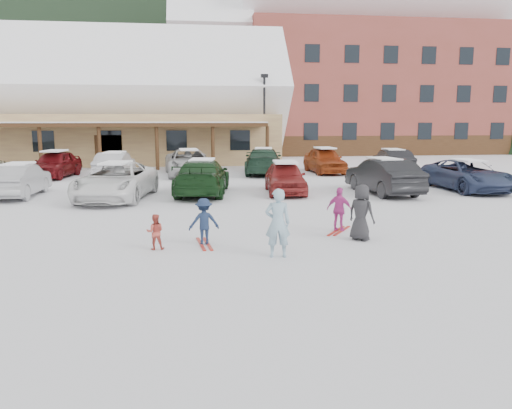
{
  "coord_description": "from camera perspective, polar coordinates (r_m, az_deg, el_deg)",
  "views": [
    {
      "loc": [
        -1.38,
        -12.06,
        3.26
      ],
      "look_at": [
        0.3,
        1.0,
        1.0
      ],
      "focal_mm": 35.0,
      "sensor_mm": 36.0,
      "label": 1
    }
  ],
  "objects": [
    {
      "name": "lamp_post",
      "position": [
        35.75,
        0.95,
        10.25
      ],
      "size": [
        0.5,
        0.25,
        6.36
      ],
      "color": "black",
      "rests_on": "ground"
    },
    {
      "name": "parked_car_10",
      "position": [
        29.38,
        -7.7,
        4.77
      ],
      "size": [
        3.01,
        5.71,
        1.53
      ],
      "primitive_type": "imported",
      "rotation": [
        0.0,
        0.0,
        0.09
      ],
      "color": "#BBBBBB",
      "rests_on": "ground"
    },
    {
      "name": "parked_car_6",
      "position": [
        25.06,
        22.97,
        3.1
      ],
      "size": [
        2.57,
        5.16,
        1.41
      ],
      "primitive_type": "imported",
      "rotation": [
        0.0,
        0.0,
        0.05
      ],
      "color": "navy",
      "rests_on": "ground"
    },
    {
      "name": "parked_car_5",
      "position": [
        22.76,
        14.34,
        3.17
      ],
      "size": [
        2.11,
        4.86,
        1.55
      ],
      "primitive_type": "imported",
      "rotation": [
        0.0,
        0.0,
        3.24
      ],
      "color": "black",
      "rests_on": "ground"
    },
    {
      "name": "parked_car_8",
      "position": [
        30.39,
        -21.96,
        4.31
      ],
      "size": [
        2.39,
        4.65,
        1.52
      ],
      "primitive_type": "imported",
      "rotation": [
        0.0,
        0.0,
        -0.14
      ],
      "color": "#610E11",
      "rests_on": "ground"
    },
    {
      "name": "parked_car_9",
      "position": [
        29.27,
        -15.82,
        4.38
      ],
      "size": [
        1.86,
        4.45,
        1.43
      ],
      "primitive_type": "imported",
      "rotation": [
        0.0,
        0.0,
        3.06
      ],
      "color": "#B1B1B6",
      "rests_on": "ground"
    },
    {
      "name": "child_magenta",
      "position": [
        14.76,
        9.52,
        -0.57
      ],
      "size": [
        0.81,
        0.7,
        1.3
      ],
      "primitive_type": "imported",
      "rotation": [
        0.0,
        0.0,
        2.53
      ],
      "color": "#C73895",
      "rests_on": "ground"
    },
    {
      "name": "parked_car_4",
      "position": [
        22.23,
        3.34,
        3.11
      ],
      "size": [
        1.97,
        4.23,
        1.4
      ],
      "primitive_type": "imported",
      "rotation": [
        0.0,
        0.0,
        -0.08
      ],
      "color": "maroon",
      "rests_on": "ground"
    },
    {
      "name": "conifer_3",
      "position": [
        56.58,
        0.18,
        11.61
      ],
      "size": [
        3.96,
        3.96,
        9.18
      ],
      "color": "black",
      "rests_on": "ground"
    },
    {
      "name": "skis_child_magenta",
      "position": [
        14.89,
        9.45,
        -2.99
      ],
      "size": [
        0.97,
        1.26,
        0.03
      ],
      "primitive_type": "cube",
      "rotation": [
        0.0,
        0.0,
        2.53
      ],
      "color": "#B22419",
      "rests_on": "ground"
    },
    {
      "name": "parked_car_3",
      "position": [
        21.97,
        -6.15,
        3.15
      ],
      "size": [
        2.81,
        5.5,
        1.53
      ],
      "primitive_type": "imported",
      "rotation": [
        0.0,
        0.0,
        3.01
      ],
      "color": "#143416",
      "rests_on": "ground"
    },
    {
      "name": "parked_car_11",
      "position": [
        30.0,
        0.85,
        4.97
      ],
      "size": [
        2.91,
        5.58,
        1.55
      ],
      "primitive_type": "imported",
      "rotation": [
        0.0,
        0.0,
        3.0
      ],
      "color": "#203C2C",
      "rests_on": "ground"
    },
    {
      "name": "child_navy",
      "position": [
        13.11,
        -5.97,
        -1.95
      ],
      "size": [
        0.84,
        0.55,
        1.23
      ],
      "primitive_type": "imported",
      "rotation": [
        0.0,
        0.0,
        3.26
      ],
      "color": "#172543",
      "rests_on": "ground"
    },
    {
      "name": "parked_car_2",
      "position": [
        21.26,
        -15.67,
        2.61
      ],
      "size": [
        3.26,
        5.75,
        1.51
      ],
      "primitive_type": "imported",
      "rotation": [
        0.0,
        0.0,
        -0.14
      ],
      "color": "white",
      "rests_on": "ground"
    },
    {
      "name": "forested_hillside",
      "position": [
        98.34,
        -6.79,
        18.87
      ],
      "size": [
        300.0,
        70.0,
        38.0
      ],
      "primitive_type": "cube",
      "color": "black",
      "rests_on": "ground"
    },
    {
      "name": "adult_skier",
      "position": [
        11.83,
        2.5,
        -2.12
      ],
      "size": [
        0.63,
        0.44,
        1.66
      ],
      "primitive_type": "imported",
      "rotation": [
        0.0,
        0.0,
        3.07
      ],
      "color": "#8BADBF",
      "rests_on": "ground"
    },
    {
      "name": "conifer_4",
      "position": [
        68.07,
        24.54,
        11.64
      ],
      "size": [
        5.06,
        5.06,
        11.73
      ],
      "color": "black",
      "rests_on": "ground"
    },
    {
      "name": "toddler_red",
      "position": [
        12.84,
        -11.45,
        -3.08
      ],
      "size": [
        0.44,
        0.35,
        0.91
      ],
      "primitive_type": "imported",
      "rotation": [
        0.0,
        0.0,
        3.15
      ],
      "color": "#B64539",
      "rests_on": "ground"
    },
    {
      "name": "parked_car_1",
      "position": [
        23.42,
        -25.45,
        2.52
      ],
      "size": [
        1.52,
        4.29,
        1.41
      ],
      "primitive_type": "imported",
      "rotation": [
        0.0,
        0.0,
        3.13
      ],
      "color": "#9A9B9E",
      "rests_on": "ground"
    },
    {
      "name": "parked_car_13",
      "position": [
        32.08,
        15.34,
        4.83
      ],
      "size": [
        1.85,
        4.45,
        1.43
      ],
      "primitive_type": "imported",
      "rotation": [
        0.0,
        0.0,
        3.06
      ],
      "color": "black",
      "rests_on": "ground"
    },
    {
      "name": "ground",
      "position": [
        12.57,
        -0.78,
        -5.29
      ],
      "size": [
        160.0,
        160.0,
        0.0
      ],
      "primitive_type": "plane",
      "color": "white",
      "rests_on": "ground"
    },
    {
      "name": "day_lodge",
      "position": [
        40.75,
        -18.4,
        10.2
      ],
      "size": [
        29.12,
        12.5,
        10.38
      ],
      "color": "tan",
      "rests_on": "ground"
    },
    {
      "name": "alpine_hotel",
      "position": [
        52.72,
        10.36,
        15.42
      ],
      "size": [
        31.48,
        14.01,
        21.48
      ],
      "color": "brown",
      "rests_on": "ground"
    },
    {
      "name": "bystander_dark",
      "position": [
        13.79,
        11.93,
        -0.9
      ],
      "size": [
        0.86,
        0.88,
        1.53
      ],
      "primitive_type": "imported",
      "rotation": [
        0.0,
        0.0,
        2.31
      ],
      "color": "#272629",
      "rests_on": "ground"
    },
    {
      "name": "parked_car_12",
      "position": [
        30.94,
        7.86,
        5.02
      ],
      "size": [
        1.99,
        4.59,
        1.54
      ],
      "primitive_type": "imported",
      "rotation": [
        0.0,
        0.0,
        0.04
      ],
      "color": "#9B3A15",
      "rests_on": "ground"
    },
    {
      "name": "skis_child_navy",
      "position": [
        13.24,
        -5.92,
        -4.5
      ],
      "size": [
        0.36,
        1.41,
        0.03
      ],
      "primitive_type": "cube",
      "rotation": [
        0.0,
        0.0,
        3.26
      ],
      "color": "#B22419",
      "rests_on": "ground"
    }
  ]
}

